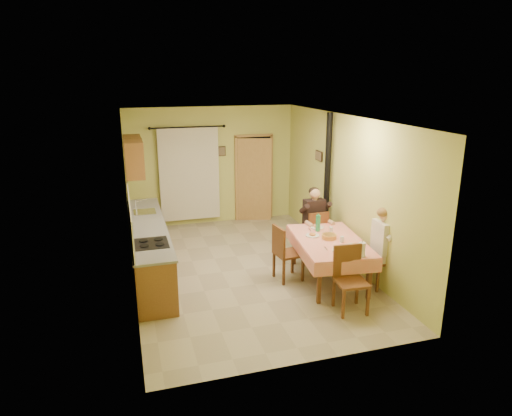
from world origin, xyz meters
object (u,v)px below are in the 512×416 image
object	(u,v)px
chair_near	(350,293)
chair_left	(287,264)
chair_right	(382,271)
man_right	(384,238)
dining_table	(329,260)
stove_flue	(326,201)
chair_far	(314,243)
man_far	(315,215)

from	to	relation	value
chair_near	chair_left	distance (m)	1.43
chair_right	man_right	distance (m)	0.59
dining_table	stove_flue	xyz separation A→B (m)	(0.60, 1.46, 0.65)
dining_table	stove_flue	world-z (taller)	stove_flue
dining_table	stove_flue	size ratio (longest dim) A/B	0.71
chair_left	man_right	size ratio (longest dim) A/B	0.72
chair_near	chair_right	bearing A→B (deg)	-142.89
chair_far	man_right	xyz separation A→B (m)	(0.58, -1.54, 0.59)
man_right	stove_flue	bearing A→B (deg)	5.05
chair_left	man_far	world-z (taller)	man_far
man_far	stove_flue	world-z (taller)	stove_flue
man_right	stove_flue	size ratio (longest dim) A/B	0.50
chair_right	man_right	bearing A→B (deg)	90.00
chair_right	chair_left	world-z (taller)	chair_left
chair_far	man_right	size ratio (longest dim) A/B	0.70
chair_right	chair_near	bearing A→B (deg)	123.21
dining_table	chair_right	xyz separation A→B (m)	(0.77, -0.50, -0.09)
chair_near	man_right	world-z (taller)	man_right
stove_flue	chair_left	bearing A→B (deg)	-136.51
dining_table	chair_near	bearing A→B (deg)	-90.92
chair_right	man_far	distance (m)	1.77
dining_table	chair_right	world-z (taller)	chair_right
chair_near	chair_left	bearing A→B (deg)	-63.70
dining_table	chair_left	xyz separation A→B (m)	(-0.68, 0.24, -0.09)
dining_table	stove_flue	distance (m)	1.71
chair_far	man_right	world-z (taller)	man_right
chair_left	man_far	size ratio (longest dim) A/B	0.72
dining_table	chair_near	size ratio (longest dim) A/B	1.95
dining_table	man_far	bearing A→B (deg)	87.71
man_far	man_right	distance (m)	1.66
chair_right	chair_left	distance (m)	1.63
dining_table	stove_flue	bearing A→B (deg)	74.67
dining_table	chair_far	size ratio (longest dim) A/B	2.03
chair_right	chair_far	bearing A→B (deg)	21.57
chair_near	man_far	world-z (taller)	man_far
dining_table	man_right	size ratio (longest dim) A/B	1.43
dining_table	chair_left	world-z (taller)	chair_left
chair_left	stove_flue	size ratio (longest dim) A/B	0.36
man_far	man_right	world-z (taller)	same
chair_left	man_right	xyz separation A→B (m)	(1.44, -0.74, 0.59)
chair_far	chair_right	distance (m)	1.65
chair_near	chair_right	size ratio (longest dim) A/B	1.09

